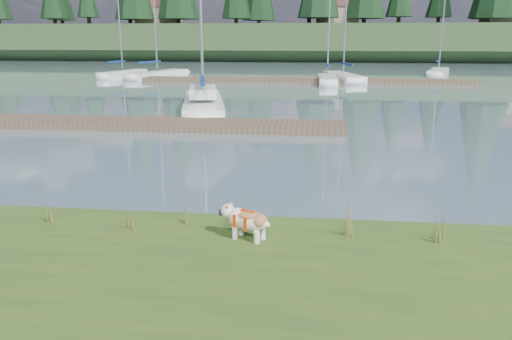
# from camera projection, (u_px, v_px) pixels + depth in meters

# --- Properties ---
(ground) EXTENTS (200.00, 200.00, 0.00)m
(ground) POSITION_uv_depth(u_px,v_px,m) (280.00, 82.00, 39.71)
(ground) COLOR gray
(ground) RESTS_ON ground
(ridge) EXTENTS (200.00, 20.00, 5.00)m
(ridge) POSITION_uv_depth(u_px,v_px,m) (299.00, 43.00, 80.30)
(ridge) COLOR #213419
(ridge) RESTS_ON ground
(bulldog) EXTENTS (0.90, 0.58, 0.53)m
(bulldog) POSITION_uv_depth(u_px,v_px,m) (247.00, 219.00, 8.08)
(bulldog) COLOR silver
(bulldog) RESTS_ON bank
(sailboat_main) EXTENTS (3.70, 9.20, 12.97)m
(sailboat_main) POSITION_uv_depth(u_px,v_px,m) (203.00, 100.00, 25.28)
(sailboat_main) COLOR silver
(sailboat_main) RESTS_ON ground
(dock_near) EXTENTS (16.00, 2.00, 0.30)m
(dock_near) POSITION_uv_depth(u_px,v_px,m) (144.00, 124.00, 19.97)
(dock_near) COLOR #4C3D2C
(dock_near) RESTS_ON ground
(dock_far) EXTENTS (26.00, 2.20, 0.30)m
(dock_far) POSITION_uv_depth(u_px,v_px,m) (305.00, 80.00, 39.45)
(dock_far) COLOR #4C3D2C
(dock_far) RESTS_ON ground
(sailboat_bg_0) EXTENTS (2.93, 6.56, 9.53)m
(sailboat_bg_0) POSITION_uv_depth(u_px,v_px,m) (127.00, 73.00, 44.77)
(sailboat_bg_0) COLOR silver
(sailboat_bg_0) RESTS_ON ground
(sailboat_bg_1) EXTENTS (4.38, 8.14, 12.07)m
(sailboat_bg_1) POSITION_uv_depth(u_px,v_px,m) (163.00, 73.00, 44.49)
(sailboat_bg_1) COLOR silver
(sailboat_bg_1) RESTS_ON ground
(sailboat_bg_2) EXTENTS (1.44, 6.62, 10.05)m
(sailboat_bg_2) POSITION_uv_depth(u_px,v_px,m) (327.00, 79.00, 38.89)
(sailboat_bg_2) COLOR silver
(sailboat_bg_2) RESTS_ON ground
(sailboat_bg_3) EXTENTS (3.51, 8.32, 11.99)m
(sailboat_bg_3) POSITION_uv_depth(u_px,v_px,m) (341.00, 76.00, 41.63)
(sailboat_bg_3) COLOR silver
(sailboat_bg_3) RESTS_ON ground
(sailboat_bg_4) EXTENTS (3.54, 7.29, 10.70)m
(sailboat_bg_4) POSITION_uv_depth(u_px,v_px,m) (439.00, 71.00, 46.90)
(sailboat_bg_4) COLOR silver
(sailboat_bg_4) RESTS_ON ground
(weed_0) EXTENTS (0.17, 0.14, 0.53)m
(weed_0) POSITION_uv_depth(u_px,v_px,m) (127.00, 217.00, 8.49)
(weed_0) COLOR #475B23
(weed_0) RESTS_ON bank
(weed_1) EXTENTS (0.17, 0.14, 0.51)m
(weed_1) POSITION_uv_depth(u_px,v_px,m) (186.00, 211.00, 8.81)
(weed_1) COLOR #475B23
(weed_1) RESTS_ON bank
(weed_2) EXTENTS (0.17, 0.14, 0.77)m
(weed_2) POSITION_uv_depth(u_px,v_px,m) (347.00, 219.00, 8.15)
(weed_2) COLOR #475B23
(weed_2) RESTS_ON bank
(weed_3) EXTENTS (0.17, 0.14, 0.44)m
(weed_3) POSITION_uv_depth(u_px,v_px,m) (49.00, 213.00, 8.82)
(weed_3) COLOR #475B23
(weed_3) RESTS_ON bank
(weed_4) EXTENTS (0.17, 0.14, 0.46)m
(weed_4) POSITION_uv_depth(u_px,v_px,m) (258.00, 228.00, 8.07)
(weed_4) COLOR #475B23
(weed_4) RESTS_ON bank
(weed_5) EXTENTS (0.17, 0.14, 0.67)m
(weed_5) POSITION_uv_depth(u_px,v_px,m) (438.00, 225.00, 7.98)
(weed_5) COLOR #475B23
(weed_5) RESTS_ON bank
(mud_lip) EXTENTS (60.00, 0.50, 0.14)m
(mud_lip) POSITION_uv_depth(u_px,v_px,m) (163.00, 228.00, 9.38)
(mud_lip) COLOR #33281C
(mud_lip) RESTS_ON ground
(house_0) EXTENTS (6.30, 5.30, 4.65)m
(house_0) POSITION_uv_depth(u_px,v_px,m) (159.00, 11.00, 78.63)
(house_0) COLOR gray
(house_0) RESTS_ON ridge
(house_1) EXTENTS (6.30, 5.30, 4.65)m
(house_1) POSITION_uv_depth(u_px,v_px,m) (338.00, 11.00, 76.46)
(house_1) COLOR gray
(house_1) RESTS_ON ridge
(house_2) EXTENTS (6.30, 5.30, 4.65)m
(house_2) POSITION_uv_depth(u_px,v_px,m) (507.00, 9.00, 71.86)
(house_2) COLOR gray
(house_2) RESTS_ON ridge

